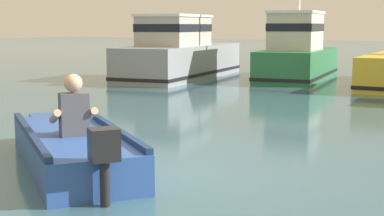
% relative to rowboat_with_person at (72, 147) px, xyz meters
% --- Properties ---
extents(ground_plane, '(120.00, 120.00, 0.00)m').
position_rel_rowboat_with_person_xyz_m(ground_plane, '(1.03, 0.39, -0.25)').
color(ground_plane, '#386070').
extents(rowboat_with_person, '(3.33, 2.70, 1.19)m').
position_rel_rowboat_with_person_xyz_m(rowboat_with_person, '(0.00, 0.00, 0.00)').
color(rowboat_with_person, '#2D519E').
rests_on(rowboat_with_person, ground).
extents(moored_boat_grey, '(3.12, 6.80, 2.11)m').
position_rel_rowboat_with_person_xyz_m(moored_boat_grey, '(-5.64, 10.95, 0.55)').
color(moored_boat_grey, gray).
rests_on(moored_boat_grey, ground).
extents(moored_boat_green, '(2.62, 5.22, 4.82)m').
position_rel_rowboat_with_person_xyz_m(moored_boat_green, '(-2.07, 12.53, 0.58)').
color(moored_boat_green, '#287042').
rests_on(moored_boat_green, ground).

